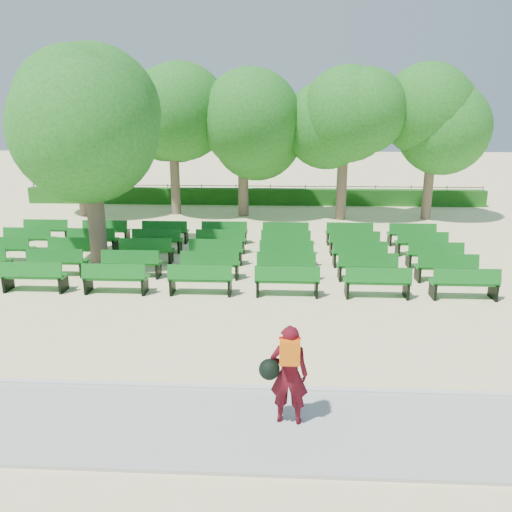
# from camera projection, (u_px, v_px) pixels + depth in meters

# --- Properties ---
(ground) EXTENTS (120.00, 120.00, 0.00)m
(ground) POSITION_uv_depth(u_px,v_px,m) (226.00, 282.00, 15.16)
(ground) COLOR beige
(paving) EXTENTS (30.00, 2.20, 0.06)m
(paving) POSITION_uv_depth(u_px,v_px,m) (176.00, 425.00, 8.03)
(paving) COLOR #ACABA7
(paving) RESTS_ON ground
(curb) EXTENTS (30.00, 0.12, 0.10)m
(curb) POSITION_uv_depth(u_px,v_px,m) (189.00, 387.00, 9.13)
(curb) COLOR silver
(curb) RESTS_ON ground
(hedge) EXTENTS (26.00, 0.70, 0.90)m
(hedge) POSITION_uv_depth(u_px,v_px,m) (253.00, 197.00, 28.51)
(hedge) COLOR #1B5616
(hedge) RESTS_ON ground
(fence) EXTENTS (26.00, 0.10, 1.02)m
(fence) POSITION_uv_depth(u_px,v_px,m) (253.00, 203.00, 29.01)
(fence) COLOR black
(fence) RESTS_ON ground
(tree_line) EXTENTS (21.80, 6.80, 7.04)m
(tree_line) POSITION_uv_depth(u_px,v_px,m) (248.00, 218.00, 24.78)
(tree_line) COLOR #226E1E
(tree_line) RESTS_ON ground
(bench_array) EXTENTS (1.81, 0.61, 1.13)m
(bench_array) POSITION_uv_depth(u_px,v_px,m) (216.00, 261.00, 16.96)
(bench_array) COLOR #11661A
(bench_array) RESTS_ON ground
(tree_among) EXTENTS (4.49, 4.49, 6.51)m
(tree_among) POSITION_uv_depth(u_px,v_px,m) (88.00, 129.00, 15.91)
(tree_among) COLOR brown
(tree_among) RESTS_ON ground
(person) EXTENTS (0.80, 0.50, 1.67)m
(person) POSITION_uv_depth(u_px,v_px,m) (287.00, 373.00, 7.86)
(person) COLOR #490A13
(person) RESTS_ON ground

